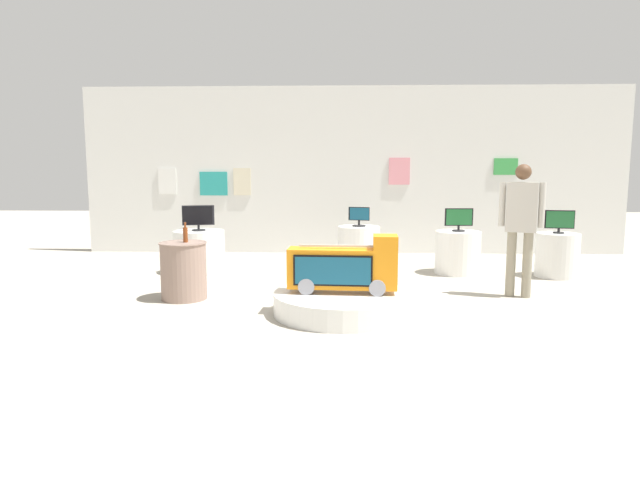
{
  "coord_description": "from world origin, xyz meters",
  "views": [
    {
      "loc": [
        -0.28,
        -6.32,
        1.66
      ],
      "look_at": [
        -0.51,
        0.04,
        0.83
      ],
      "focal_mm": 30.23,
      "sensor_mm": 36.0,
      "label": 1
    }
  ],
  "objects_px": {
    "main_display_pedestal": "(342,303)",
    "display_pedestal_far_right": "(557,255)",
    "shopper_browsing_near_truck": "(521,220)",
    "display_pedestal_left_rear": "(199,252)",
    "tv_on_far_right": "(559,221)",
    "tv_on_right_rear": "(459,219)",
    "display_pedestal_right_rear": "(458,252)",
    "side_table_round": "(184,270)",
    "display_pedestal_center_rear": "(359,246)",
    "bottle_on_side_table": "(185,234)",
    "tv_on_center_rear": "(359,216)",
    "novelty_firetruck_tv": "(345,268)",
    "tv_on_left_rear": "(198,217)"
  },
  "relations": [
    {
      "from": "display_pedestal_right_rear",
      "to": "display_pedestal_left_rear",
      "type": "bearing_deg",
      "value": -179.15
    },
    {
      "from": "tv_on_right_rear",
      "to": "display_pedestal_far_right",
      "type": "distance_m",
      "value": 1.6
    },
    {
      "from": "display_pedestal_center_rear",
      "to": "shopper_browsing_near_truck",
      "type": "xyz_separation_m",
      "value": [
        2.01,
        -2.28,
        0.67
      ]
    },
    {
      "from": "tv_on_right_rear",
      "to": "tv_on_far_right",
      "type": "relative_size",
      "value": 1.01
    },
    {
      "from": "display_pedestal_center_rear",
      "to": "shopper_browsing_near_truck",
      "type": "relative_size",
      "value": 0.42
    },
    {
      "from": "display_pedestal_left_rear",
      "to": "display_pedestal_center_rear",
      "type": "xyz_separation_m",
      "value": [
        2.6,
        0.76,
        0.0
      ]
    },
    {
      "from": "tv_on_center_rear",
      "to": "tv_on_right_rear",
      "type": "height_order",
      "value": "tv_on_right_rear"
    },
    {
      "from": "main_display_pedestal",
      "to": "display_pedestal_far_right",
      "type": "distance_m",
      "value": 4.06
    },
    {
      "from": "display_pedestal_right_rear",
      "to": "side_table_round",
      "type": "height_order",
      "value": "side_table_round"
    },
    {
      "from": "display_pedestal_left_rear",
      "to": "display_pedestal_far_right",
      "type": "height_order",
      "value": "same"
    },
    {
      "from": "display_pedestal_left_rear",
      "to": "display_pedestal_center_rear",
      "type": "bearing_deg",
      "value": 16.23
    },
    {
      "from": "display_pedestal_right_rear",
      "to": "display_pedestal_far_right",
      "type": "relative_size",
      "value": 1.05
    },
    {
      "from": "novelty_firetruck_tv",
      "to": "display_pedestal_far_right",
      "type": "relative_size",
      "value": 1.85
    },
    {
      "from": "novelty_firetruck_tv",
      "to": "tv_on_left_rear",
      "type": "xyz_separation_m",
      "value": [
        -2.32,
        2.44,
        0.37
      ]
    },
    {
      "from": "tv_on_right_rear",
      "to": "bottle_on_side_table",
      "type": "bearing_deg",
      "value": -154.36
    },
    {
      "from": "novelty_firetruck_tv",
      "to": "tv_on_left_rear",
      "type": "height_order",
      "value": "tv_on_left_rear"
    },
    {
      "from": "tv_on_center_rear",
      "to": "display_pedestal_right_rear",
      "type": "height_order",
      "value": "tv_on_center_rear"
    },
    {
      "from": "display_pedestal_right_rear",
      "to": "shopper_browsing_near_truck",
      "type": "bearing_deg",
      "value": -74.17
    },
    {
      "from": "tv_on_right_rear",
      "to": "bottle_on_side_table",
      "type": "relative_size",
      "value": 1.72
    },
    {
      "from": "tv_on_right_rear",
      "to": "bottle_on_side_table",
      "type": "height_order",
      "value": "tv_on_right_rear"
    },
    {
      "from": "display_pedestal_left_rear",
      "to": "tv_on_center_rear",
      "type": "xyz_separation_m",
      "value": [
        2.6,
        0.75,
        0.51
      ]
    },
    {
      "from": "novelty_firetruck_tv",
      "to": "display_pedestal_center_rear",
      "type": "bearing_deg",
      "value": 85.0
    },
    {
      "from": "tv_on_far_right",
      "to": "tv_on_left_rear",
      "type": "bearing_deg",
      "value": 178.41
    },
    {
      "from": "display_pedestal_left_rear",
      "to": "display_pedestal_far_right",
      "type": "distance_m",
      "value": 5.65
    },
    {
      "from": "display_pedestal_right_rear",
      "to": "shopper_browsing_near_truck",
      "type": "relative_size",
      "value": 0.41
    },
    {
      "from": "display_pedestal_right_rear",
      "to": "display_pedestal_far_right",
      "type": "distance_m",
      "value": 1.5
    },
    {
      "from": "display_pedestal_center_rear",
      "to": "novelty_firetruck_tv",
      "type": "bearing_deg",
      "value": -95.0
    },
    {
      "from": "display_pedestal_center_rear",
      "to": "side_table_round",
      "type": "relative_size",
      "value": 0.97
    },
    {
      "from": "display_pedestal_left_rear",
      "to": "tv_on_far_right",
      "type": "distance_m",
      "value": 5.68
    },
    {
      "from": "display_pedestal_left_rear",
      "to": "tv_on_center_rear",
      "type": "relative_size",
      "value": 2.25
    },
    {
      "from": "tv_on_right_rear",
      "to": "tv_on_center_rear",
      "type": "bearing_deg",
      "value": 155.89
    },
    {
      "from": "tv_on_left_rear",
      "to": "display_pedestal_left_rear",
      "type": "bearing_deg",
      "value": 77.34
    },
    {
      "from": "side_table_round",
      "to": "tv_on_left_rear",
      "type": "bearing_deg",
      "value": 98.41
    },
    {
      "from": "display_pedestal_far_right",
      "to": "tv_on_far_right",
      "type": "bearing_deg",
      "value": -80.33
    },
    {
      "from": "tv_on_center_rear",
      "to": "shopper_browsing_near_truck",
      "type": "xyz_separation_m",
      "value": [
        2.01,
        -2.27,
        0.16
      ]
    },
    {
      "from": "main_display_pedestal",
      "to": "display_pedestal_right_rear",
      "type": "bearing_deg",
      "value": 53.31
    },
    {
      "from": "display_pedestal_right_rear",
      "to": "tv_on_right_rear",
      "type": "xyz_separation_m",
      "value": [
        -0.0,
        -0.0,
        0.54
      ]
    },
    {
      "from": "main_display_pedestal",
      "to": "display_pedestal_right_rear",
      "type": "relative_size",
      "value": 2.23
    },
    {
      "from": "main_display_pedestal",
      "to": "tv_on_right_rear",
      "type": "distance_m",
      "value": 3.21
    },
    {
      "from": "tv_on_left_rear",
      "to": "shopper_browsing_near_truck",
      "type": "distance_m",
      "value": 4.86
    },
    {
      "from": "tv_on_center_rear",
      "to": "display_pedestal_far_right",
      "type": "distance_m",
      "value": 3.22
    },
    {
      "from": "display_pedestal_center_rear",
      "to": "tv_on_far_right",
      "type": "xyz_separation_m",
      "value": [
        3.04,
        -0.92,
        0.54
      ]
    },
    {
      "from": "display_pedestal_center_rear",
      "to": "display_pedestal_far_right",
      "type": "bearing_deg",
      "value": -16.74
    },
    {
      "from": "display_pedestal_far_right",
      "to": "display_pedestal_left_rear",
      "type": "bearing_deg",
      "value": 178.41
    },
    {
      "from": "display_pedestal_right_rear",
      "to": "tv_on_right_rear",
      "type": "distance_m",
      "value": 0.54
    },
    {
      "from": "tv_on_left_rear",
      "to": "tv_on_center_rear",
      "type": "distance_m",
      "value": 2.71
    },
    {
      "from": "main_display_pedestal",
      "to": "display_pedestal_far_right",
      "type": "height_order",
      "value": "display_pedestal_far_right"
    },
    {
      "from": "shopper_browsing_near_truck",
      "to": "display_pedestal_left_rear",
      "type": "bearing_deg",
      "value": 161.76
    },
    {
      "from": "tv_on_center_rear",
      "to": "tv_on_far_right",
      "type": "relative_size",
      "value": 0.83
    },
    {
      "from": "novelty_firetruck_tv",
      "to": "tv_on_far_right",
      "type": "relative_size",
      "value": 2.88
    }
  ]
}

